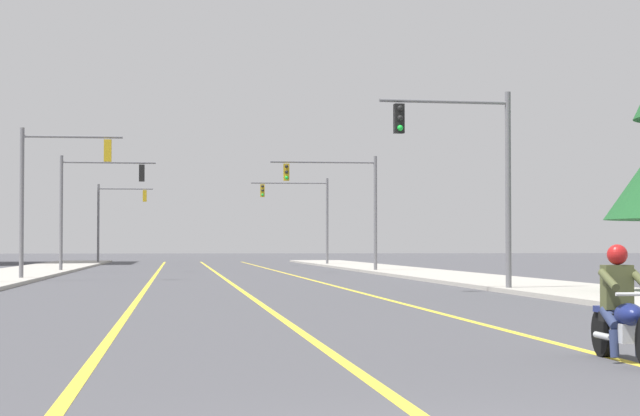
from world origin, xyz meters
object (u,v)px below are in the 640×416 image
object	(u,v)px
traffic_signal_near_right	(472,160)
traffic_signal_mid_left	(89,195)
traffic_signal_far_right	(305,207)
traffic_signal_far_left	(114,212)
traffic_signal_near_left	(51,181)
traffic_signal_mid_right	(345,194)
motorcycle_with_rider	(624,315)

from	to	relation	value
traffic_signal_near_right	traffic_signal_mid_left	xyz separation A→B (m)	(-13.65, 28.23, 0.05)
traffic_signal_near_right	traffic_signal_far_right	xyz separation A→B (m)	(-0.02, 47.72, 0.08)
traffic_signal_far_left	traffic_signal_near_left	bearing A→B (deg)	-90.26
traffic_signal_mid_right	traffic_signal_far_right	bearing A→B (deg)	89.58
traffic_signal_mid_left	traffic_signal_far_right	world-z (taller)	same
motorcycle_with_rider	traffic_signal_near_left	xyz separation A→B (m)	(-10.58, 34.63, 3.46)
traffic_signal_near_left	traffic_signal_mid_right	xyz separation A→B (m)	(13.92, 13.33, 0.10)
traffic_signal_near_right	traffic_signal_near_left	world-z (taller)	same
traffic_signal_near_left	traffic_signal_mid_left	xyz separation A→B (m)	(0.44, 14.94, 0.06)
traffic_signal_mid_right	traffic_signal_far_left	xyz separation A→B (m)	(-13.72, 31.23, -0.09)
traffic_signal_far_right	traffic_signal_far_left	size ratio (longest dim) A/B	1.00
traffic_signal_mid_right	traffic_signal_far_right	xyz separation A→B (m)	(0.15, 21.09, -0.01)
traffic_signal_near_left	traffic_signal_far_left	distance (m)	44.57
traffic_signal_mid_left	traffic_signal_far_right	bearing A→B (deg)	55.03
motorcycle_with_rider	traffic_signal_far_right	size ratio (longest dim) A/B	0.35
motorcycle_with_rider	traffic_signal_near_left	bearing A→B (deg)	106.99
traffic_signal_mid_left	traffic_signal_far_right	xyz separation A→B (m)	(13.63, 19.49, 0.03)
traffic_signal_mid_left	traffic_signal_far_right	distance (m)	23.78
traffic_signal_far_left	traffic_signal_far_right	bearing A→B (deg)	-36.16
traffic_signal_near_right	traffic_signal_far_left	size ratio (longest dim) A/B	1.00
traffic_signal_mid_right	traffic_signal_mid_left	bearing A→B (deg)	173.21
traffic_signal_near_right	traffic_signal_mid_left	bearing A→B (deg)	115.81
traffic_signal_near_left	traffic_signal_mid_right	distance (m)	19.27
motorcycle_with_rider	traffic_signal_far_right	distance (m)	69.24
traffic_signal_near_right	traffic_signal_far_right	distance (m)	47.72
motorcycle_with_rider	traffic_signal_far_left	distance (m)	79.95
traffic_signal_mid_right	traffic_signal_far_left	distance (m)	34.11
motorcycle_with_rider	traffic_signal_far_right	bearing A→B (deg)	87.11
traffic_signal_near_left	traffic_signal_far_left	bearing A→B (deg)	89.74
traffic_signal_mid_right	motorcycle_with_rider	bearing A→B (deg)	-93.98
motorcycle_with_rider	traffic_signal_far_left	bearing A→B (deg)	97.47
traffic_signal_near_right	traffic_signal_far_left	bearing A→B (deg)	103.50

